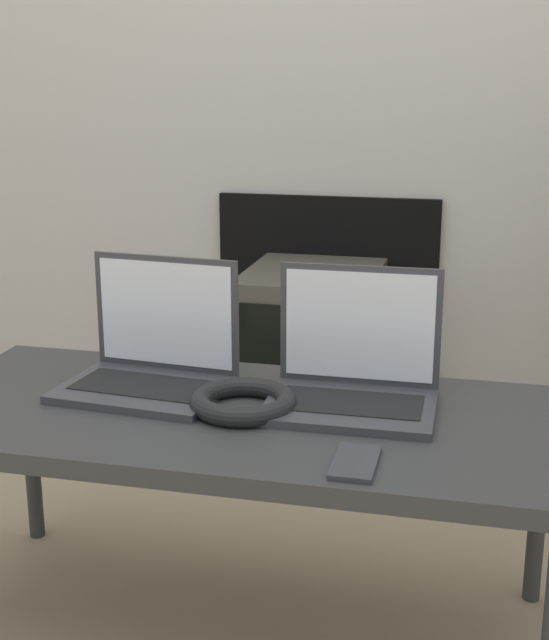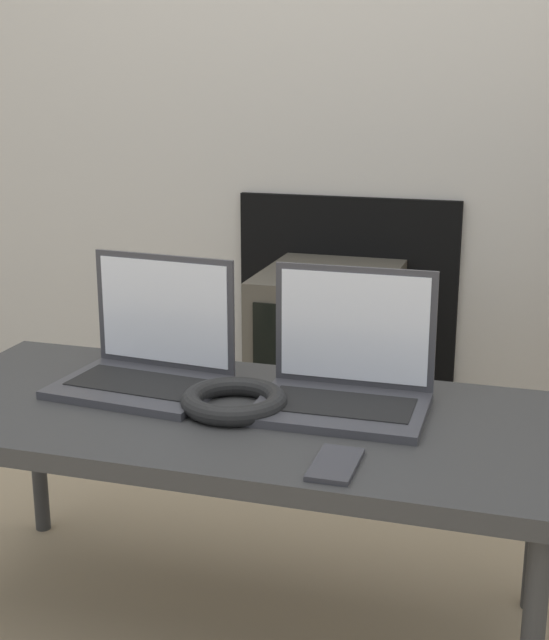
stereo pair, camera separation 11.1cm
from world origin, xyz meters
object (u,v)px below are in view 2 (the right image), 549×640
tv (328,344)px  laptop_left (149,357)px  headphones (234,401)px  laptop_right (346,376)px  phone (335,464)px

tv → laptop_left: bearing=-96.0°
headphones → tv: bearing=94.8°
laptop_right → tv: (-0.29, 1.09, -0.28)m
laptop_right → headphones: (-0.19, -0.09, -0.04)m
phone → tv: (-0.34, 1.37, -0.23)m
laptop_right → headphones: laptop_right is taller
laptop_right → phone: laptop_right is taller
headphones → tv: size_ratio=0.40×
phone → tv: tv is taller
laptop_right → phone: bearing=-81.4°
headphones → phone: (0.24, -0.19, -0.01)m
headphones → tv: 1.21m
laptop_left → tv: bearing=89.2°
laptop_right → phone: 0.29m
laptop_right → tv: size_ratio=0.63×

